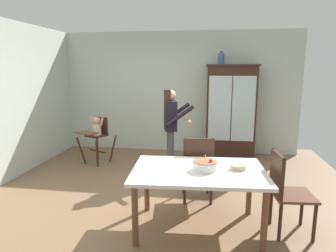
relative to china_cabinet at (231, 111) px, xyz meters
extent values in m
plane|color=brown|center=(-1.18, -2.37, -0.99)|extent=(6.24, 6.24, 0.00)
cube|color=beige|center=(-1.18, 0.26, 0.36)|extent=(5.32, 0.06, 2.70)
cube|color=#382116|center=(0.00, 0.00, -0.03)|extent=(1.03, 0.42, 1.93)
cube|color=#382116|center=(0.00, 0.00, 0.96)|extent=(1.09, 0.48, 0.04)
cube|color=silver|center=(-0.24, -0.21, 0.07)|extent=(0.46, 0.01, 1.35)
cube|color=silver|center=(0.24, -0.21, 0.07)|extent=(0.46, 0.01, 1.35)
cube|color=#382116|center=(0.00, 0.00, 0.07)|extent=(0.95, 0.36, 0.02)
cylinder|color=#3D567F|center=(-0.24, 0.00, 1.09)|extent=(0.13, 0.13, 0.22)
cylinder|color=#3D567F|center=(-0.24, 0.00, 1.23)|extent=(0.07, 0.07, 0.05)
cylinder|color=#382116|center=(-2.95, -1.07, -0.71)|extent=(0.18, 0.10, 0.56)
cylinder|color=#382116|center=(-2.55, -1.24, -0.71)|extent=(0.10, 0.18, 0.56)
cylinder|color=#382116|center=(-2.78, -0.66, -0.71)|extent=(0.10, 0.18, 0.56)
cylinder|color=#382116|center=(-2.37, -0.84, -0.71)|extent=(0.18, 0.10, 0.56)
cube|color=#382116|center=(-2.66, -0.95, -0.74)|extent=(0.40, 0.21, 0.02)
cube|color=#382116|center=(-2.66, -0.95, -0.42)|extent=(0.45, 0.45, 0.02)
cube|color=#382116|center=(-2.60, -0.81, -0.24)|extent=(0.29, 0.15, 0.34)
cube|color=brown|center=(-2.77, -1.20, -0.31)|extent=(0.50, 0.40, 0.02)
cylinder|color=beige|center=(-2.66, -0.93, -0.30)|extent=(0.17, 0.17, 0.22)
sphere|color=tan|center=(-2.66, -0.93, -0.12)|extent=(0.15, 0.15, 0.15)
cylinder|color=tan|center=(-2.78, -0.88, -0.13)|extent=(0.11, 0.08, 0.17)
cylinder|color=tan|center=(-2.53, -0.99, -0.13)|extent=(0.11, 0.08, 0.17)
cylinder|color=#47474C|center=(-1.09, -1.44, -0.58)|extent=(0.11, 0.11, 0.82)
cylinder|color=#47474C|center=(-1.14, -1.27, -0.58)|extent=(0.11, 0.11, 0.82)
cube|color=black|center=(-1.11, -1.36, 0.09)|extent=(0.28, 0.40, 0.52)
cube|color=white|center=(-1.01, -1.33, 0.09)|extent=(0.02, 0.06, 0.49)
sphere|color=tan|center=(-1.11, -1.36, 0.44)|extent=(0.19, 0.19, 0.19)
cube|color=#382319|center=(-1.17, -1.37, 0.32)|extent=(0.15, 0.22, 0.44)
cylinder|color=black|center=(-0.93, -1.52, 0.10)|extent=(0.49, 0.19, 0.37)
sphere|color=tan|center=(-0.77, -1.47, -0.01)|extent=(0.08, 0.08, 0.08)
cylinder|color=black|center=(-1.03, -1.13, 0.10)|extent=(0.49, 0.19, 0.37)
sphere|color=tan|center=(-0.87, -1.09, -0.01)|extent=(0.08, 0.08, 0.08)
cube|color=silver|center=(-0.52, -3.15, -0.27)|extent=(1.59, 1.12, 0.04)
cylinder|color=brown|center=(-1.16, -3.61, -0.64)|extent=(0.07, 0.07, 0.70)
cylinder|color=brown|center=(0.18, -3.51, -0.64)|extent=(0.07, 0.07, 0.70)
cylinder|color=brown|center=(-1.22, -2.78, -0.64)|extent=(0.07, 0.07, 0.70)
cylinder|color=brown|center=(0.12, -2.69, -0.64)|extent=(0.07, 0.07, 0.70)
cylinder|color=white|center=(-0.45, -3.15, -0.20)|extent=(0.28, 0.28, 0.10)
cylinder|color=#935B3D|center=(-0.45, -3.15, -0.15)|extent=(0.27, 0.27, 0.01)
cylinder|color=#F2E5CC|center=(-0.45, -3.15, -0.12)|extent=(0.01, 0.01, 0.06)
cone|color=yellow|center=(-0.45, -3.15, -0.07)|extent=(0.02, 0.02, 0.02)
sphere|color=red|center=(-0.38, -3.18, -0.13)|extent=(0.04, 0.04, 0.04)
cylinder|color=#C6AD93|center=(-0.07, -3.06, -0.23)|extent=(0.18, 0.18, 0.05)
cylinder|color=#382116|center=(-0.42, -2.12, -0.77)|extent=(0.04, 0.04, 0.45)
cylinder|color=#382116|center=(-0.79, -2.17, -0.77)|extent=(0.04, 0.04, 0.45)
cylinder|color=#382116|center=(-0.37, -2.48, -0.77)|extent=(0.04, 0.04, 0.45)
cylinder|color=#382116|center=(-0.74, -2.54, -0.77)|extent=(0.04, 0.04, 0.45)
cube|color=brown|center=(-0.58, -2.33, -0.53)|extent=(0.50, 0.50, 0.03)
cube|color=#382116|center=(-0.55, -2.52, -0.27)|extent=(0.42, 0.10, 0.48)
cylinder|color=#382116|center=(-0.36, -2.50, -0.27)|extent=(0.03, 0.03, 0.48)
cylinder|color=#382116|center=(-0.74, -2.55, -0.27)|extent=(0.03, 0.03, 0.48)
cylinder|color=#382116|center=(0.76, -3.24, -0.77)|extent=(0.04, 0.04, 0.45)
cylinder|color=#382116|center=(0.73, -2.87, -0.77)|extent=(0.04, 0.04, 0.45)
cylinder|color=#382116|center=(0.39, -3.27, -0.77)|extent=(0.04, 0.04, 0.45)
cylinder|color=#382116|center=(0.36, -2.90, -0.77)|extent=(0.04, 0.04, 0.45)
cube|color=brown|center=(0.56, -3.07, -0.53)|extent=(0.48, 0.48, 0.03)
cube|color=#382116|center=(0.36, -3.09, -0.27)|extent=(0.08, 0.42, 0.48)
cylinder|color=#382116|center=(0.38, -3.28, -0.27)|extent=(0.03, 0.03, 0.48)
cylinder|color=#382116|center=(0.34, -2.90, -0.27)|extent=(0.03, 0.03, 0.48)
camera|label=1|loc=(-0.37, -6.41, 0.89)|focal=31.56mm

